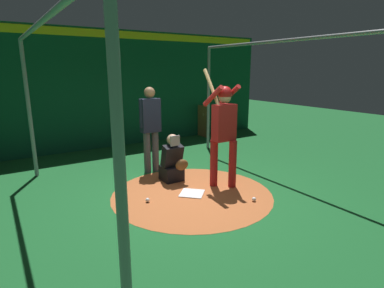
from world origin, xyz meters
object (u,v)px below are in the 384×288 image
at_px(home_plate, 192,193).
at_px(bat_rack, 201,122).
at_px(batter, 224,126).
at_px(umpire, 150,125).
at_px(catcher, 173,163).
at_px(baseball_0, 148,200).
at_px(baseball_1, 254,199).

relative_size(home_plate, bat_rack, 0.40).
height_order(batter, umpire, batter).
xyz_separation_m(catcher, baseball_0, (0.71, -0.90, -0.34)).
bearing_deg(baseball_0, catcher, 128.19).
bearing_deg(baseball_1, umpire, -162.34).
xyz_separation_m(baseball_0, baseball_1, (0.97, 1.57, 0.00)).
xyz_separation_m(batter, umpire, (-1.56, -0.78, -0.14)).
relative_size(catcher, baseball_1, 13.28).
bearing_deg(batter, home_plate, -88.65).
bearing_deg(umpire, batter, 26.51).
bearing_deg(home_plate, catcher, 176.61).
distance_m(umpire, bat_rack, 4.09).
bearing_deg(batter, bat_rack, 150.61).
bearing_deg(batter, catcher, -139.59).
distance_m(catcher, bat_rack, 4.51).
bearing_deg(baseball_0, umpire, 151.80).
distance_m(home_plate, baseball_0, 0.86).
distance_m(home_plate, umpire, 1.90).
bearing_deg(bat_rack, umpire, -50.28).
bearing_deg(baseball_1, home_plate, -140.40).
xyz_separation_m(umpire, bat_rack, (-2.59, 3.12, -0.58)).
xyz_separation_m(batter, bat_rack, (-4.15, 2.34, -0.72)).
distance_m(batter, baseball_1, 1.46).
xyz_separation_m(bat_rack, baseball_1, (5.04, -2.34, -0.44)).
height_order(home_plate, umpire, umpire).
distance_m(home_plate, bat_rack, 5.19).
height_order(batter, catcher, batter).
bearing_deg(bat_rack, catcher, -41.85).
relative_size(batter, baseball_0, 30.51).
xyz_separation_m(home_plate, catcher, (-0.81, 0.05, 0.38)).
height_order(catcher, bat_rack, bat_rack).
height_order(home_plate, baseball_0, baseball_0).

